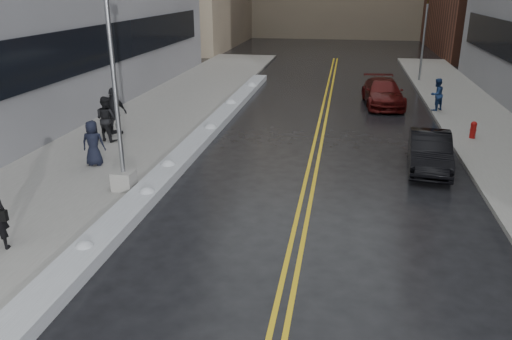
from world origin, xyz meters
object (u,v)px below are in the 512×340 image
at_px(traffic_signal, 424,31).
at_px(pedestrian_b, 106,119).
at_px(car_black, 430,151).
at_px(car_maroon, 383,93).
at_px(lamppost, 118,117).
at_px(pedestrian_east, 437,94).
at_px(fire_hydrant, 473,129).
at_px(pedestrian_c, 93,143).
at_px(pedestrian_d, 115,111).

relative_size(traffic_signal, pedestrian_b, 3.18).
distance_m(car_black, car_maroon, 10.27).
bearing_deg(traffic_signal, lamppost, -118.21).
bearing_deg(pedestrian_east, lamppost, 6.23).
distance_m(fire_hydrant, car_maroon, 7.20).
bearing_deg(pedestrian_b, fire_hydrant, -150.66).
xyz_separation_m(traffic_signal, pedestrian_c, (-13.81, -20.03, -2.42)).
bearing_deg(car_black, fire_hydrant, 63.84).
relative_size(pedestrian_b, car_maroon, 0.39).
height_order(lamppost, car_maroon, lamppost).
xyz_separation_m(lamppost, pedestrian_c, (-2.01, 1.97, -1.55)).
bearing_deg(pedestrian_b, lamppost, 138.54).
bearing_deg(pedestrian_b, pedestrian_east, -132.90).
bearing_deg(car_maroon, car_black, -88.56).
distance_m(pedestrian_east, car_black, 9.00).
xyz_separation_m(pedestrian_b, pedestrian_d, (-0.06, 0.94, 0.09)).
bearing_deg(car_maroon, pedestrian_b, -145.83).
height_order(pedestrian_c, car_black, pedestrian_c).
height_order(lamppost, car_black, lamppost).
distance_m(pedestrian_b, pedestrian_east, 16.53).
relative_size(fire_hydrant, pedestrian_b, 0.39).
xyz_separation_m(pedestrian_d, car_black, (12.92, -1.70, -0.52)).
bearing_deg(lamppost, pedestrian_east, 48.46).
bearing_deg(car_black, lamppost, -152.45).
distance_m(lamppost, traffic_signal, 24.98).
xyz_separation_m(lamppost, pedestrian_east, (11.50, 12.98, -1.55)).
xyz_separation_m(traffic_signal, pedestrian_east, (-0.30, -9.02, -2.42)).
height_order(pedestrian_b, pedestrian_east, pedestrian_b).
xyz_separation_m(fire_hydrant, pedestrian_d, (-15.27, -2.18, 0.63)).
distance_m(pedestrian_c, car_black, 12.16).
relative_size(lamppost, pedestrian_c, 4.59).
distance_m(pedestrian_b, pedestrian_d, 0.94).
relative_size(pedestrian_east, car_black, 0.41).
xyz_separation_m(pedestrian_b, car_maroon, (11.80, 9.45, -0.38)).
height_order(fire_hydrant, pedestrian_d, pedestrian_d).
bearing_deg(pedestrian_c, fire_hydrant, -165.60).
relative_size(fire_hydrant, car_maroon, 0.15).
xyz_separation_m(lamppost, traffic_signal, (11.80, 22.00, 0.87)).
distance_m(pedestrian_east, car_maroon, 2.96).
height_order(pedestrian_c, car_maroon, pedestrian_c).
height_order(pedestrian_east, car_maroon, pedestrian_east).
height_order(lamppost, pedestrian_east, lamppost).
bearing_deg(pedestrian_d, lamppost, 127.32).
height_order(pedestrian_east, car_black, pedestrian_east).
bearing_deg(fire_hydrant, pedestrian_b, -168.43).
height_order(fire_hydrant, traffic_signal, traffic_signal).
bearing_deg(pedestrian_c, pedestrian_east, -149.27).
distance_m(lamppost, pedestrian_c, 3.22).
relative_size(pedestrian_b, pedestrian_c, 1.14).
height_order(fire_hydrant, pedestrian_b, pedestrian_b).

